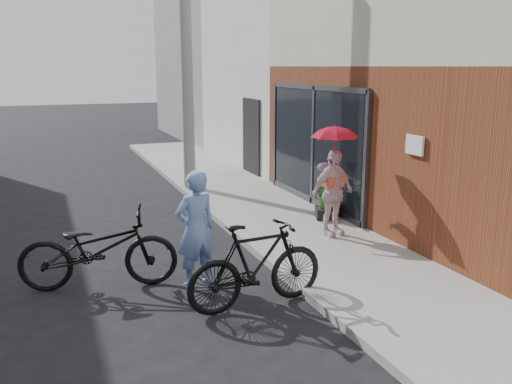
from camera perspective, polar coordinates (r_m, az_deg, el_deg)
ground at (r=7.55m, az=-3.23°, el=-10.34°), size 80.00×80.00×0.00m
sidewalk at (r=10.03m, az=4.56°, el=-4.01°), size 2.20×24.00×0.12m
curb at (r=9.59m, az=-1.70°, el=-4.77°), size 0.12×24.00×0.12m
plaster_building at (r=18.19m, az=9.65°, el=14.49°), size 8.00×6.00×7.00m
east_building_far at (r=24.45m, az=0.89°, el=14.26°), size 8.00×8.00×7.00m
utility_pole at (r=13.01m, az=-7.37°, el=15.19°), size 0.28×0.28×7.00m
officer at (r=7.48m, az=-6.38°, el=-3.94°), size 0.67×0.52×1.64m
bike_left at (r=7.76m, az=-16.26°, el=-5.78°), size 2.24×1.16×1.12m
bike_right at (r=6.87m, az=0.06°, el=-7.70°), size 1.90×0.68×1.12m
kimono_woman at (r=9.41m, az=8.07°, el=-0.08°), size 0.95×0.56×1.51m
parasol at (r=9.23m, az=8.28°, el=6.53°), size 0.76×0.76×0.67m
planter at (r=10.59m, az=7.40°, el=-2.20°), size 0.52×0.52×0.21m
potted_plant at (r=10.50m, az=7.46°, el=-0.15°), size 0.51×0.44×0.57m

